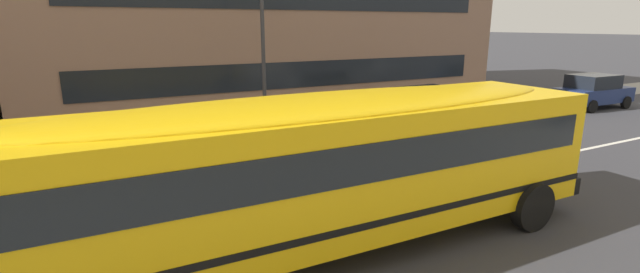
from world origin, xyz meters
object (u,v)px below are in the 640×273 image
object	(u,v)px
school_bus	(308,163)
parked_car_dark_blue_by_hydrant	(593,91)
parked_car_silver_far_corner	(426,108)
street_lamp	(262,15)

from	to	relation	value
school_bus	parked_car_dark_blue_by_hydrant	size ratio (longest dim) A/B	3.20
parked_car_dark_blue_by_hydrant	parked_car_silver_far_corner	size ratio (longest dim) A/B	1.01
parked_car_silver_far_corner	street_lamp	bearing A→B (deg)	161.46
school_bus	parked_car_silver_far_corner	size ratio (longest dim) A/B	3.22
school_bus	parked_car_dark_blue_by_hydrant	world-z (taller)	school_bus
parked_car_dark_blue_by_hydrant	parked_car_silver_far_corner	xyz separation A→B (m)	(-10.30, 0.28, 0.00)
street_lamp	parked_car_dark_blue_by_hydrant	bearing A→B (deg)	-7.70
parked_car_dark_blue_by_hydrant	parked_car_silver_far_corner	bearing A→B (deg)	-179.78
parked_car_silver_far_corner	street_lamp	xyz separation A→B (m)	(-5.95, 1.91, 3.47)
school_bus	street_lamp	bearing A→B (deg)	-105.68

